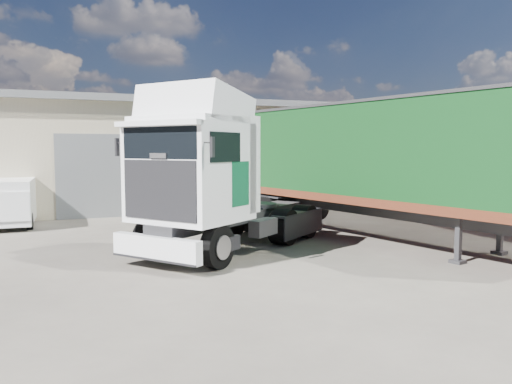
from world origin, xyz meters
name	(u,v)px	position (x,y,z in m)	size (l,w,h in m)	color
ground	(219,263)	(0.00, 0.00, 0.00)	(120.00, 120.00, 0.00)	black
warehouse	(13,155)	(-6.00, 16.00, 2.66)	(30.60, 12.60, 5.42)	#B8AF8E
brick_boundary_wall	(421,187)	(11.50, 6.00, 1.25)	(0.35, 26.00, 2.50)	maroon
tractor_unit	(211,186)	(0.10, 1.02, 1.95)	(6.98, 6.17, 4.64)	black
box_trailer	(362,156)	(5.73, 2.11, 2.72)	(5.86, 13.71, 4.46)	#2D2D30
panel_van	(9,202)	(-5.68, 9.01, 0.94)	(1.90, 4.46, 1.81)	black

